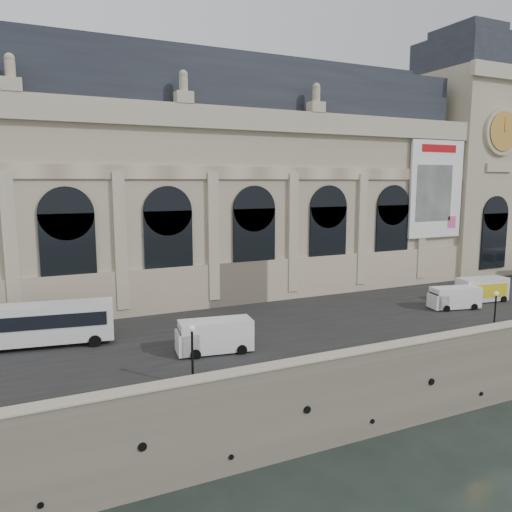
% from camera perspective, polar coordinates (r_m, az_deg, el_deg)
% --- Properties ---
extents(ground, '(260.00, 260.00, 0.00)m').
position_cam_1_polar(ground, '(45.26, 17.25, -18.18)').
color(ground, black).
rests_on(ground, ground).
extents(quay, '(160.00, 70.00, 6.00)m').
position_cam_1_polar(quay, '(72.24, -1.76, -5.14)').
color(quay, gray).
rests_on(quay, ground).
extents(street, '(160.00, 24.00, 0.06)m').
position_cam_1_polar(street, '(53.50, 7.32, -6.75)').
color(street, '#2D2D2D').
rests_on(street, quay).
extents(parapet, '(160.00, 1.40, 1.21)m').
position_cam_1_polar(parapet, '(43.16, 17.10, -10.00)').
color(parapet, gray).
rests_on(parapet, quay).
extents(museum, '(69.00, 18.70, 29.10)m').
position_cam_1_polar(museum, '(64.14, -5.28, 8.19)').
color(museum, '#BCB190').
rests_on(museum, quay).
extents(clock_pavilion, '(13.00, 14.72, 36.70)m').
position_cam_1_polar(clock_pavilion, '(84.49, 22.29, 10.18)').
color(clock_pavilion, '#BCB190').
rests_on(clock_pavilion, quay).
extents(bus_left, '(12.94, 4.50, 3.74)m').
position_cam_1_polar(bus_left, '(46.57, -23.88, -7.10)').
color(bus_left, silver).
rests_on(bus_left, quay).
extents(van_b, '(6.48, 3.24, 2.76)m').
position_cam_1_polar(van_b, '(41.72, -5.15, -9.15)').
color(van_b, white).
rests_on(van_b, quay).
extents(van_c, '(5.87, 3.26, 2.47)m').
position_cam_1_polar(van_c, '(59.58, 21.53, -4.48)').
color(van_c, white).
rests_on(van_c, quay).
extents(box_truck, '(7.34, 3.21, 2.87)m').
position_cam_1_polar(box_truck, '(64.20, 24.15, -3.56)').
color(box_truck, silver).
rests_on(box_truck, quay).
extents(lamp_left, '(0.45, 0.45, 4.44)m').
position_cam_1_polar(lamp_left, '(34.97, -7.28, -11.34)').
color(lamp_left, black).
rests_on(lamp_left, quay).
extents(lamp_right, '(0.41, 0.41, 4.07)m').
position_cam_1_polar(lamp_right, '(51.33, 25.64, -5.89)').
color(lamp_right, black).
rests_on(lamp_right, quay).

